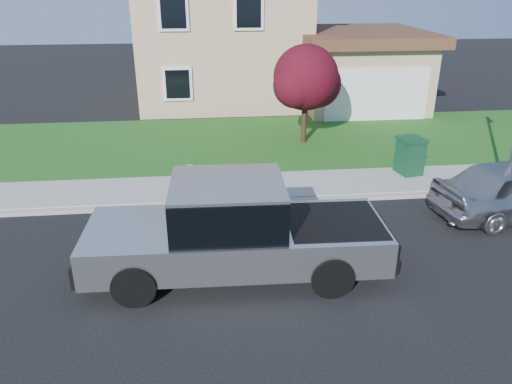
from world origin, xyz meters
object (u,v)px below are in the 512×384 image
at_px(pickup_truck, 235,231).
at_px(trash_bin, 410,155).
at_px(woman, 191,200).
at_px(ornamental_tree, 307,81).

bearing_deg(pickup_truck, trash_bin, 41.64).
bearing_deg(woman, trash_bin, -153.41).
xyz_separation_m(ornamental_tree, trash_bin, (2.69, -3.78, -1.72)).
distance_m(pickup_truck, woman, 2.30).
distance_m(woman, trash_bin, 7.55).
bearing_deg(ornamental_tree, trash_bin, -54.54).
height_order(woman, trash_bin, woman).
xyz_separation_m(pickup_truck, woman, (-0.96, 2.08, -0.17)).
distance_m(woman, ornamental_tree, 8.12).
bearing_deg(woman, pickup_truck, 118.42).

